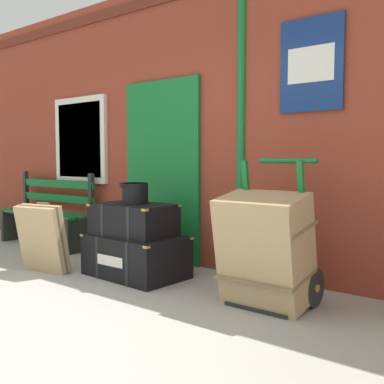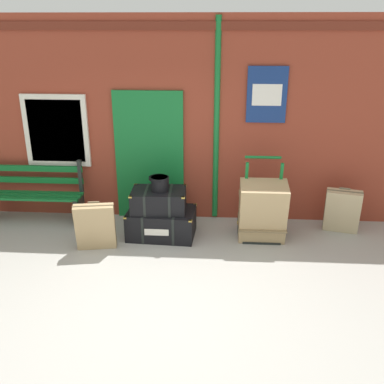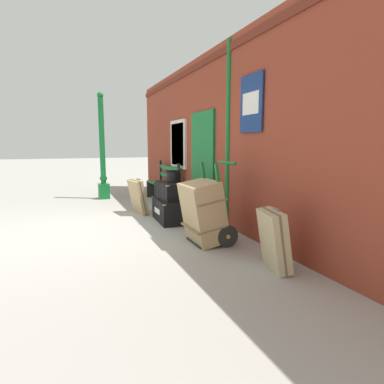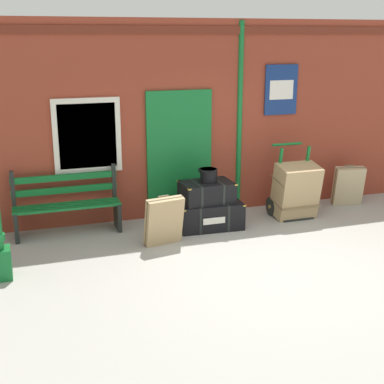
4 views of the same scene
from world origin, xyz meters
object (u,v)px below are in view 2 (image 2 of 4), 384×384
object	(u,v)px
porters_trolley	(261,218)
suitcase_umber	(95,227)
round_hatbox	(160,183)
steamer_trunk_middle	(159,200)
large_brown_trunk	(262,211)
suitcase_tan	(342,211)
steamer_trunk_base	(162,223)
platform_bench	(34,195)

from	to	relation	value
porters_trolley	suitcase_umber	world-z (taller)	porters_trolley
round_hatbox	suitcase_umber	bearing A→B (deg)	-149.61
steamer_trunk_middle	large_brown_trunk	size ratio (longest dim) A/B	0.88
steamer_trunk_middle	large_brown_trunk	bearing A→B (deg)	-2.11
porters_trolley	suitcase_tan	distance (m)	1.27
steamer_trunk_base	suitcase_umber	size ratio (longest dim) A/B	1.40
round_hatbox	porters_trolley	xyz separation A→B (m)	(1.52, 0.12, -0.59)
porters_trolley	suitcase_umber	xyz separation A→B (m)	(-2.39, -0.63, 0.09)
steamer_trunk_base	suitcase_tan	xyz separation A→B (m)	(2.77, 0.31, 0.15)
suitcase_umber	large_brown_trunk	bearing A→B (deg)	10.87
suitcase_tan	suitcase_umber	world-z (taller)	suitcase_umber
steamer_trunk_base	steamer_trunk_middle	size ratio (longest dim) A/B	1.26
steamer_trunk_middle	suitcase_tan	bearing A→B (deg)	6.06
large_brown_trunk	suitcase_tan	bearing A→B (deg)	15.74
large_brown_trunk	suitcase_tan	world-z (taller)	large_brown_trunk
porters_trolley	large_brown_trunk	distance (m)	0.26
steamer_trunk_base	round_hatbox	bearing A→B (deg)	169.53
large_brown_trunk	suitcase_umber	bearing A→B (deg)	-169.13
platform_bench	large_brown_trunk	distance (m)	3.69
steamer_trunk_base	large_brown_trunk	size ratio (longest dim) A/B	1.11
large_brown_trunk	suitcase_umber	distance (m)	2.43
porters_trolley	suitcase_tan	world-z (taller)	porters_trolley
steamer_trunk_middle	round_hatbox	world-z (taller)	round_hatbox
platform_bench	suitcase_tan	distance (m)	4.92
round_hatbox	suitcase_umber	distance (m)	1.12
platform_bench	large_brown_trunk	xyz separation A→B (m)	(3.66, -0.48, 0.03)
platform_bench	steamer_trunk_middle	distance (m)	2.16
porters_trolley	steamer_trunk_middle	bearing A→B (deg)	-175.72
suitcase_tan	suitcase_umber	distance (m)	3.73
steamer_trunk_middle	porters_trolley	distance (m)	1.58
suitcase_tan	suitcase_umber	bearing A→B (deg)	-167.43
round_hatbox	large_brown_trunk	world-z (taller)	round_hatbox
steamer_trunk_middle	large_brown_trunk	distance (m)	1.55
steamer_trunk_middle	porters_trolley	size ratio (longest dim) A/B	0.69
steamer_trunk_base	suitcase_umber	distance (m)	1.02
steamer_trunk_middle	porters_trolley	bearing A→B (deg)	4.28
steamer_trunk_base	suitcase_tan	distance (m)	2.79
platform_bench	steamer_trunk_middle	bearing A→B (deg)	-11.37
round_hatbox	platform_bench	bearing A→B (deg)	168.57
platform_bench	large_brown_trunk	size ratio (longest dim) A/B	1.70
steamer_trunk_base	porters_trolley	world-z (taller)	porters_trolley
platform_bench	steamer_trunk_base	world-z (taller)	platform_bench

